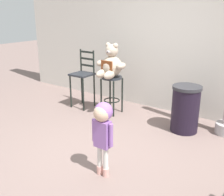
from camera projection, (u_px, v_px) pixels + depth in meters
ground_plane at (102, 152)px, 3.86m from camera, size 24.00×24.00×0.00m
building_wall at (173, 25)px, 5.04m from camera, size 7.45×0.30×3.29m
bar_stool_with_teddy at (112, 87)px, 5.14m from camera, size 0.38×0.38×0.72m
teddy_bear at (111, 65)px, 4.98m from camera, size 0.59×0.53×0.62m
child_walking at (103, 124)px, 3.12m from camera, size 0.29×0.23×0.93m
trash_bin at (185, 109)px, 4.40m from camera, size 0.47×0.47×0.77m
bar_chair_empty at (83, 76)px, 5.44m from camera, size 0.40×0.40×1.15m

